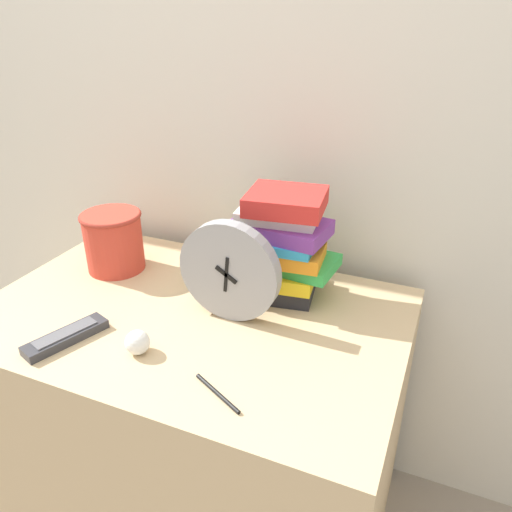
# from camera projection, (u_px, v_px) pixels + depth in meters

# --- Properties ---
(wall_back) EXTENTS (6.00, 0.04, 2.40)m
(wall_back) POSITION_uv_depth(u_px,v_px,m) (256.00, 75.00, 1.29)
(wall_back) COLOR silver
(wall_back) RESTS_ON ground_plane
(desk) EXTENTS (1.00, 0.65, 0.71)m
(desk) POSITION_uv_depth(u_px,v_px,m) (198.00, 423.00, 1.34)
(desk) COLOR tan
(desk) RESTS_ON ground_plane
(desk_clock) EXTENTS (0.24, 0.04, 0.24)m
(desk_clock) POSITION_uv_depth(u_px,v_px,m) (229.00, 272.00, 1.11)
(desk_clock) COLOR #99999E
(desk_clock) RESTS_ON desk
(book_stack) EXTENTS (0.26, 0.20, 0.27)m
(book_stack) POSITION_uv_depth(u_px,v_px,m) (281.00, 246.00, 1.21)
(book_stack) COLOR #232328
(book_stack) RESTS_ON desk
(basket) EXTENTS (0.16, 0.16, 0.16)m
(basket) POSITION_uv_depth(u_px,v_px,m) (113.00, 239.00, 1.35)
(basket) COLOR #C63D2D
(basket) RESTS_ON desk
(tv_remote) EXTENTS (0.11, 0.19, 0.02)m
(tv_remote) POSITION_uv_depth(u_px,v_px,m) (66.00, 337.00, 1.08)
(tv_remote) COLOR #333338
(tv_remote) RESTS_ON desk
(crumpled_paper_ball) EXTENTS (0.05, 0.05, 0.05)m
(crumpled_paper_ball) POSITION_uv_depth(u_px,v_px,m) (137.00, 342.00, 1.03)
(crumpled_paper_ball) COLOR white
(crumpled_paper_ball) RESTS_ON desk
(pen) EXTENTS (0.12, 0.07, 0.01)m
(pen) POSITION_uv_depth(u_px,v_px,m) (217.00, 393.00, 0.93)
(pen) COLOR black
(pen) RESTS_ON desk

